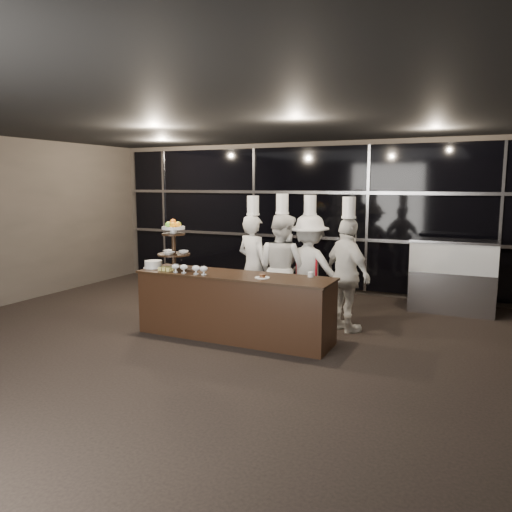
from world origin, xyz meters
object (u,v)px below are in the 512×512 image
at_px(chef_a, 253,265).
at_px(display_case, 453,272).
at_px(buffet_counter, 234,306).
at_px(chef_c, 309,268).
at_px(layer_cake, 153,264).
at_px(chef_b, 282,268).
at_px(display_stand, 174,241).
at_px(chef_d, 347,274).

bearing_deg(chef_a, display_case, 31.20).
relative_size(buffet_counter, chef_c, 1.42).
bearing_deg(display_case, layer_cake, -144.28).
height_order(chef_b, chef_c, chef_b).
distance_m(display_case, chef_c, 2.59).
height_order(display_stand, chef_b, chef_b).
bearing_deg(layer_cake, chef_a, 45.42).
height_order(chef_a, chef_d, chef_d).
bearing_deg(chef_a, buffet_counter, -78.55).
xyz_separation_m(display_stand, chef_b, (1.31, 1.02, -0.46)).
distance_m(layer_cake, chef_b, 1.97).
xyz_separation_m(display_case, chef_c, (-2.00, -1.64, 0.18)).
height_order(display_stand, layer_cake, display_stand).
distance_m(buffet_counter, chef_d, 1.72).
bearing_deg(display_stand, layer_cake, -171.64).
xyz_separation_m(layer_cake, chef_b, (1.65, 1.07, -0.10)).
bearing_deg(chef_d, display_stand, -157.19).
height_order(layer_cake, chef_b, chef_b).
relative_size(display_case, chef_a, 0.70).
xyz_separation_m(layer_cake, display_case, (4.03, 2.90, -0.29)).
xyz_separation_m(chef_b, chef_d, (1.05, -0.03, -0.01)).
bearing_deg(display_stand, chef_c, 35.60).
distance_m(buffet_counter, display_stand, 1.33).
bearing_deg(buffet_counter, display_case, 46.63).
relative_size(buffet_counter, layer_cake, 9.47).
relative_size(chef_b, chef_d, 1.02).
xyz_separation_m(chef_a, chef_d, (1.57, -0.10, -0.01)).
distance_m(chef_a, chef_d, 1.58).
relative_size(display_stand, chef_b, 0.37).
height_order(buffet_counter, display_stand, display_stand).
xyz_separation_m(display_stand, chef_d, (2.35, 0.99, -0.48)).
distance_m(display_case, chef_d, 2.30).
bearing_deg(chef_d, chef_a, 176.52).
relative_size(chef_a, chef_c, 0.99).
bearing_deg(chef_b, chef_a, 173.00).
distance_m(display_stand, layer_cake, 0.50).
xyz_separation_m(chef_a, chef_c, (0.91, 0.12, -0.01)).
bearing_deg(buffet_counter, display_stand, -179.99).
relative_size(chef_b, chef_c, 1.01).
distance_m(chef_c, chef_d, 0.70).
bearing_deg(layer_cake, chef_d, 21.11).
relative_size(layer_cake, display_case, 0.22).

